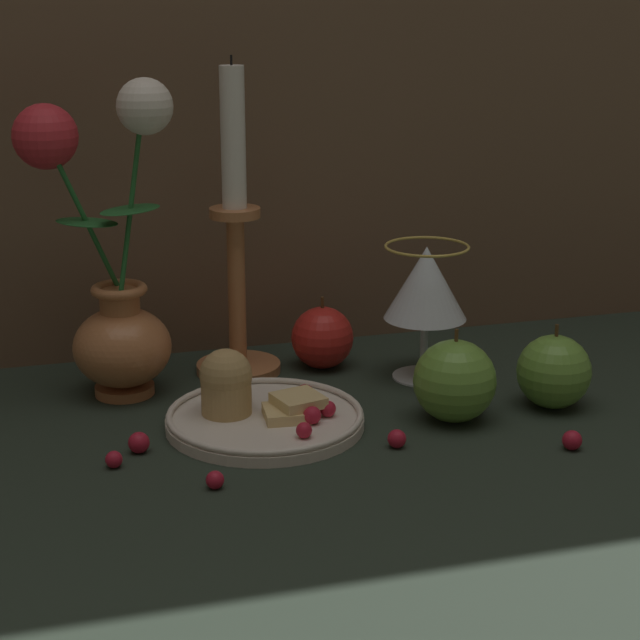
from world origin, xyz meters
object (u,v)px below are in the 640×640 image
(apple_near_glass, at_px, (322,338))
(vase, at_px, (111,279))
(candlestick, at_px, (236,255))
(apple_at_table_edge, at_px, (554,372))
(apple_beside_vase, at_px, (455,381))
(plate_with_pastries, at_px, (257,409))
(wine_glass, at_px, (426,287))

(apple_near_glass, bearing_deg, vase, -174.58)
(candlestick, bearing_deg, vase, -166.62)
(apple_near_glass, height_order, apple_at_table_edge, apple_at_table_edge)
(apple_beside_vase, distance_m, apple_at_table_edge, 0.11)
(plate_with_pastries, height_order, wine_glass, wine_glass)
(apple_near_glass, xyz_separation_m, apple_at_table_edge, (0.19, -0.17, 0.00))
(apple_near_glass, bearing_deg, plate_with_pastries, -126.68)
(wine_glass, relative_size, apple_near_glass, 1.81)
(vase, distance_m, apple_beside_vase, 0.35)
(wine_glass, xyz_separation_m, apple_near_glass, (-0.09, 0.06, -0.07))
(candlestick, bearing_deg, wine_glass, -20.77)
(vase, height_order, apple_beside_vase, vase)
(plate_with_pastries, distance_m, apple_beside_vase, 0.19)
(plate_with_pastries, relative_size, candlestick, 0.56)
(vase, bearing_deg, apple_near_glass, 5.42)
(wine_glass, distance_m, apple_at_table_edge, 0.16)
(vase, distance_m, apple_near_glass, 0.24)
(wine_glass, bearing_deg, candlestick, 159.23)
(vase, height_order, wine_glass, vase)
(apple_near_glass, bearing_deg, apple_at_table_edge, -42.88)
(candlestick, xyz_separation_m, apple_at_table_edge, (0.28, -0.18, -0.09))
(wine_glass, bearing_deg, vase, 173.03)
(wine_glass, xyz_separation_m, apple_at_table_edge, (0.09, -0.11, -0.06))
(apple_near_glass, bearing_deg, candlestick, 173.58)
(apple_beside_vase, distance_m, apple_near_glass, 0.20)
(wine_glass, distance_m, apple_beside_vase, 0.13)
(apple_beside_vase, xyz_separation_m, apple_near_glass, (-0.08, 0.18, -0.01))
(candlestick, height_order, apple_at_table_edge, candlestick)
(candlestick, height_order, apple_near_glass, candlestick)
(vase, xyz_separation_m, apple_at_table_edge, (0.41, -0.15, -0.09))
(candlestick, bearing_deg, apple_near_glass, -6.42)
(plate_with_pastries, distance_m, apple_near_glass, 0.18)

